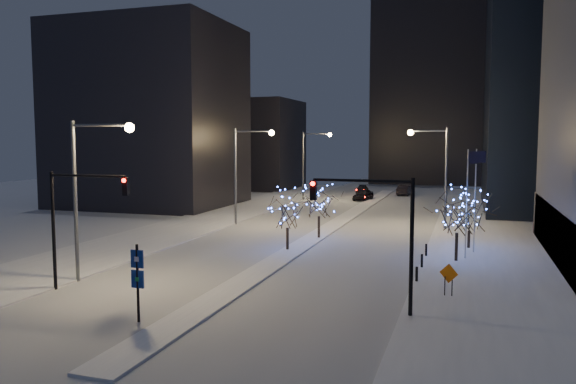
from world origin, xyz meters
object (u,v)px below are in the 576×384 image
at_px(traffic_signal_east, 380,222).
at_px(car_mid, 405,190).
at_px(car_far, 362,189).
at_px(street_lamp_w_mid, 245,163).
at_px(traffic_signal_west, 75,211).
at_px(construction_sign, 449,276).
at_px(holiday_tree_plaza_far, 470,213).
at_px(street_lamp_east, 437,164).
at_px(car_near, 363,195).
at_px(street_lamp_w_far, 310,156).
at_px(wayfinding_sign, 138,275).
at_px(holiday_tree_plaza_near, 457,213).
at_px(street_lamp_w_near, 89,178).
at_px(holiday_tree_median_near, 287,210).
at_px(holiday_tree_median_far, 319,201).

relative_size(traffic_signal_east, car_mid, 1.41).
bearing_deg(car_far, street_lamp_w_mid, -102.54).
distance_m(traffic_signal_west, construction_sign, 21.56).
relative_size(traffic_signal_west, construction_sign, 3.84).
bearing_deg(construction_sign, car_mid, 122.33).
distance_m(traffic_signal_east, holiday_tree_plaza_far, 19.88).
bearing_deg(street_lamp_east, car_far, 111.14).
height_order(car_near, construction_sign, construction_sign).
distance_m(street_lamp_w_far, wayfinding_sign, 56.26).
xyz_separation_m(car_near, wayfinding_sign, (-0.50, -58.00, 1.53)).
distance_m(car_near, car_far, 11.53).
height_order(street_lamp_w_far, car_far, street_lamp_w_far).
xyz_separation_m(street_lamp_east, car_far, (-13.78, 35.64, -5.80)).
bearing_deg(street_lamp_w_mid, holiday_tree_plaza_far, -16.77).
distance_m(street_lamp_w_mid, holiday_tree_plaza_far, 23.44).
relative_size(car_near, wayfinding_sign, 1.26).
xyz_separation_m(street_lamp_w_mid, traffic_signal_east, (17.88, -26.00, -1.74)).
bearing_deg(car_mid, traffic_signal_west, 86.58).
relative_size(car_far, holiday_tree_plaza_far, 0.97).
xyz_separation_m(car_far, holiday_tree_plaza_near, (16.08, -50.71, 2.97)).
xyz_separation_m(street_lamp_w_near, car_near, (7.44, 52.32, -5.68)).
bearing_deg(car_near, holiday_tree_median_near, -79.09).
relative_size(street_lamp_w_near, street_lamp_w_mid, 1.00).
bearing_deg(traffic_signal_east, traffic_signal_west, -176.71).
relative_size(street_lamp_w_near, traffic_signal_west, 1.43).
height_order(street_lamp_w_far, street_lamp_east, same).
distance_m(street_lamp_w_near, holiday_tree_plaza_far, 28.98).
xyz_separation_m(car_mid, car_far, (-7.21, 1.64, -0.17)).
xyz_separation_m(car_far, holiday_tree_median_near, (3.20, -50.45, 2.62)).
xyz_separation_m(holiday_tree_median_near, holiday_tree_plaza_near, (12.89, -0.26, 0.35)).
xyz_separation_m(street_lamp_w_near, street_lamp_w_far, (0.00, 50.00, 0.00)).
bearing_deg(construction_sign, traffic_signal_east, -103.36).
distance_m(traffic_signal_east, holiday_tree_median_near, 17.11).
relative_size(street_lamp_east, holiday_tree_plaza_far, 2.19).
distance_m(car_mid, wayfinding_sign, 67.91).
bearing_deg(holiday_tree_median_far, car_near, 93.46).
relative_size(holiday_tree_plaza_far, wayfinding_sign, 1.19).
xyz_separation_m(car_far, holiday_tree_plaza_far, (16.94, -45.32, 2.31)).
bearing_deg(holiday_tree_plaza_far, street_lamp_w_near, -140.45).
relative_size(street_lamp_w_far, car_far, 2.24).
bearing_deg(traffic_signal_west, construction_sign, 14.27).
bearing_deg(car_far, construction_sign, -80.09).
bearing_deg(street_lamp_w_mid, car_mid, 71.41).
bearing_deg(street_lamp_w_near, holiday_tree_plaza_near, 31.23).
xyz_separation_m(street_lamp_w_far, holiday_tree_median_far, (9.44, -30.78, -3.07)).
bearing_deg(car_near, construction_sign, -64.99).
relative_size(holiday_tree_plaza_near, construction_sign, 2.87).
xyz_separation_m(street_lamp_east, holiday_tree_median_far, (-9.58, -8.78, -3.02)).
bearing_deg(street_lamp_w_far, wayfinding_sign, -82.90).
bearing_deg(construction_sign, street_lamp_w_near, -147.33).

